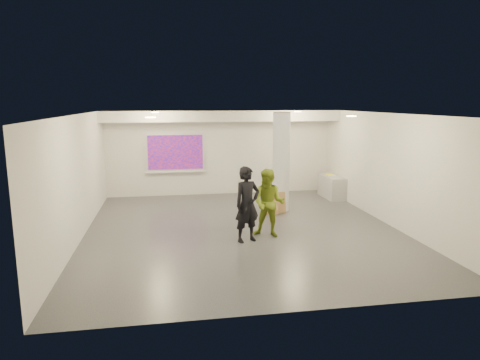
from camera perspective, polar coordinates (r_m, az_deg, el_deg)
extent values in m
cube|color=#33363A|center=(11.25, 0.35, -6.64)|extent=(8.00, 9.00, 0.01)
cube|color=white|center=(10.75, 0.36, 8.82)|extent=(8.00, 9.00, 0.01)
cube|color=silver|center=(15.31, -2.60, 3.68)|extent=(8.00, 0.01, 3.00)
cube|color=silver|center=(6.62, 7.22, -5.51)|extent=(8.00, 0.01, 3.00)
cube|color=silver|center=(10.94, -20.74, 0.26)|extent=(0.01, 9.00, 3.00)
cube|color=silver|center=(12.24, 19.13, 1.39)|extent=(0.01, 9.00, 3.00)
cube|color=silver|center=(14.66, -2.37, 8.56)|extent=(8.00, 1.10, 0.36)
cylinder|color=#FFE18F|center=(13.09, -11.25, 8.84)|extent=(0.22, 0.22, 0.02)
cylinder|color=#FFE18F|center=(13.71, 7.70, 9.01)|extent=(0.22, 0.22, 0.02)
cylinder|color=#FFE18F|center=(9.09, -11.84, 8.16)|extent=(0.22, 0.22, 0.02)
cylinder|color=#FFE18F|center=(9.96, 14.63, 8.24)|extent=(0.22, 0.22, 0.02)
cylinder|color=silver|center=(12.96, 5.50, 2.40)|extent=(0.52, 0.52, 3.00)
cube|color=silver|center=(15.15, -8.61, 3.69)|extent=(2.10, 0.06, 1.40)
cube|color=#000FC7|center=(15.10, -8.61, 3.67)|extent=(1.90, 0.01, 1.20)
cube|color=silver|center=(15.19, -8.53, 1.04)|extent=(2.10, 0.08, 0.04)
cube|color=#9FA2A5|center=(15.16, 12.16, -0.89)|extent=(0.58, 1.32, 0.76)
cube|color=silver|center=(15.21, 12.05, 0.65)|extent=(0.35, 0.41, 0.02)
cube|color=#FEF033|center=(15.26, 11.82, 0.71)|extent=(0.34, 0.39, 0.03)
cube|color=#987346|center=(12.79, 4.96, -3.09)|extent=(0.60, 0.32, 0.64)
cube|color=#987346|center=(12.66, 4.05, -3.48)|extent=(0.48, 0.15, 0.52)
imported|color=black|center=(10.13, 0.97, -3.28)|extent=(0.77, 0.65, 1.81)
imported|color=olive|center=(10.53, 3.87, -3.10)|extent=(1.02, 0.93, 1.69)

